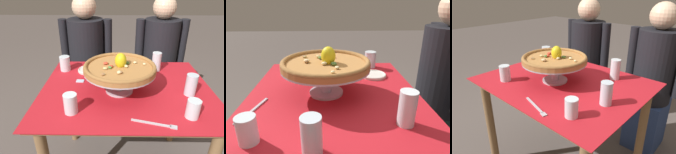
{
  "view_description": "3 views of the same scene",
  "coord_description": "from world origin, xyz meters",
  "views": [
    {
      "loc": [
        -0.07,
        -1.09,
        1.39
      ],
      "look_at": [
        -0.09,
        -0.06,
        0.87
      ],
      "focal_mm": 32.04,
      "sensor_mm": 36.0,
      "label": 1
    },
    {
      "loc": [
        0.86,
        -0.01,
        1.2
      ],
      "look_at": [
        0.0,
        0.02,
        0.86
      ],
      "focal_mm": 32.22,
      "sensor_mm": 36.0,
      "label": 2
    },
    {
      "loc": [
        0.87,
        -0.95,
        1.33
      ],
      "look_at": [
        0.01,
        -0.01,
        0.79
      ],
      "focal_mm": 33.58,
      "sensor_mm": 36.0,
      "label": 3
    }
  ],
  "objects": [
    {
      "name": "water_glass_back_left",
      "position": [
        -0.44,
        0.25,
        0.81
      ],
      "size": [
        0.07,
        0.07,
        0.11
      ],
      "color": "silver",
      "rests_on": "dining_table"
    },
    {
      "name": "water_glass_side_right",
      "position": [
        0.37,
        -0.07,
        0.82
      ],
      "size": [
        0.07,
        0.07,
        0.13
      ],
      "color": "silver",
      "rests_on": "dining_table"
    },
    {
      "name": "side_plate",
      "position": [
        -0.27,
        0.24,
        0.77
      ],
      "size": [
        0.15,
        0.15,
        0.02
      ],
      "color": "silver",
      "rests_on": "dining_table"
    },
    {
      "name": "diner_left",
      "position": [
        -0.35,
        0.73,
        0.61
      ],
      "size": [
        0.49,
        0.33,
        1.26
      ],
      "color": "#1E3833",
      "rests_on": "ground"
    },
    {
      "name": "water_glass_front_right",
      "position": [
        0.31,
        -0.29,
        0.8
      ],
      "size": [
        0.07,
        0.07,
        0.1
      ],
      "color": "silver",
      "rests_on": "dining_table"
    },
    {
      "name": "water_glass_back_right",
      "position": [
        0.23,
        0.26,
        0.82
      ],
      "size": [
        0.07,
        0.07,
        0.14
      ],
      "color": "white",
      "rests_on": "dining_table"
    },
    {
      "name": "sugar_packet",
      "position": [
        -0.3,
        0.08,
        0.76
      ],
      "size": [
        0.05,
        0.04,
        0.0
      ],
      "primitive_type": "cube",
      "rotation": [
        0.0,
        0.0,
        3.09
      ],
      "color": "silver",
      "rests_on": "dining_table"
    },
    {
      "name": "dinner_fork",
      "position": [
        0.13,
        -0.35,
        0.76
      ],
      "size": [
        0.21,
        0.07,
        0.01
      ],
      "color": "#B7B7C1",
      "rests_on": "dining_table"
    },
    {
      "name": "pizza_stand",
      "position": [
        -0.05,
        -0.04,
        0.86
      ],
      "size": [
        0.42,
        0.42,
        0.14
      ],
      "color": "#B7B7C1",
      "rests_on": "dining_table"
    },
    {
      "name": "water_glass_front_left",
      "position": [
        -0.3,
        -0.26,
        0.8
      ],
      "size": [
        0.07,
        0.07,
        0.11
      ],
      "color": "silver",
      "rests_on": "dining_table"
    },
    {
      "name": "diner_right",
      "position": [
        0.35,
        0.7,
        0.59
      ],
      "size": [
        0.47,
        0.32,
        1.25
      ],
      "color": "navy",
      "rests_on": "ground"
    },
    {
      "name": "dining_table",
      "position": [
        0.0,
        0.0,
        0.63
      ],
      "size": [
        1.06,
        0.84,
        0.76
      ],
      "color": "olive",
      "rests_on": "ground"
    },
    {
      "name": "pizza",
      "position": [
        -0.05,
        -0.04,
        0.92
      ],
      "size": [
        0.42,
        0.42,
        0.1
      ],
      "color": "#AD753D",
      "rests_on": "pizza_stand"
    }
  ]
}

